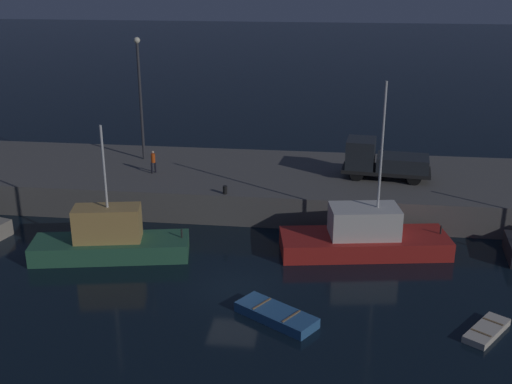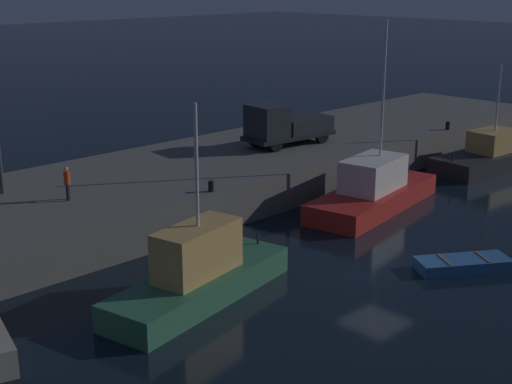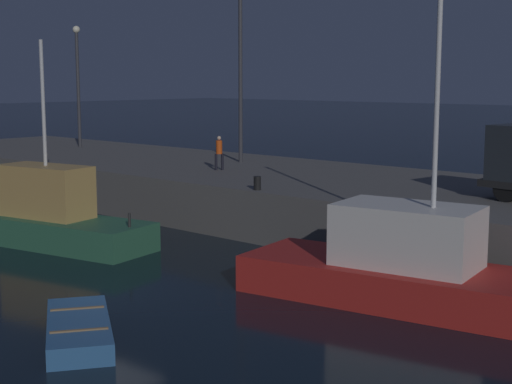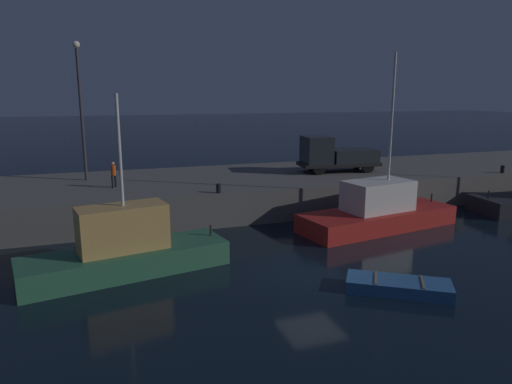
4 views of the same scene
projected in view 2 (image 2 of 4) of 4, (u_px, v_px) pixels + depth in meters
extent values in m
plane|color=black|center=(378.00, 268.00, 31.55)|extent=(320.00, 320.00, 0.00)
cube|color=#5B5956|center=(177.00, 184.00, 40.45)|extent=(63.62, 10.61, 2.00)
cube|color=#2D6647|center=(199.00, 286.00, 28.44)|extent=(8.96, 4.15, 1.05)
cube|color=tan|center=(197.00, 250.00, 27.96)|extent=(3.87, 2.27, 1.93)
cylinder|color=silver|center=(196.00, 166.00, 27.09)|extent=(0.14, 0.14, 4.60)
cylinder|color=#262626|center=(258.00, 238.00, 31.37)|extent=(0.10, 0.10, 0.50)
cube|color=#232328|center=(497.00, 158.00, 48.32)|extent=(10.66, 3.95, 1.05)
cube|color=tan|center=(494.00, 141.00, 47.69)|extent=(3.31, 2.36, 1.36)
cylinder|color=silver|center=(498.00, 97.00, 46.91)|extent=(0.14, 0.14, 4.21)
cylinder|color=#262626|center=(452.00, 157.00, 45.15)|extent=(0.10, 0.10, 0.50)
cube|color=red|center=(373.00, 198.00, 39.55)|extent=(9.82, 4.62, 1.06)
cube|color=silver|center=(373.00, 174.00, 39.10)|extent=(4.13, 2.80, 1.70)
cylinder|color=silver|center=(383.00, 89.00, 38.43)|extent=(0.14, 0.14, 7.02)
cylinder|color=#262626|center=(408.00, 168.00, 42.71)|extent=(0.10, 0.10, 0.50)
cube|color=#2D6099|center=(463.00, 264.00, 31.37)|extent=(4.09, 3.38, 0.49)
cube|color=olive|center=(444.00, 260.00, 31.13)|extent=(0.79, 1.13, 0.04)
cube|color=olive|center=(483.00, 257.00, 31.46)|extent=(0.79, 1.13, 0.04)
cylinder|color=black|center=(276.00, 144.00, 43.44)|extent=(0.92, 0.37, 0.90)
cylinder|color=black|center=(256.00, 139.00, 44.86)|extent=(0.92, 0.37, 0.90)
cylinder|color=black|center=(322.00, 136.00, 45.65)|extent=(0.92, 0.37, 0.90)
cylinder|color=black|center=(301.00, 131.00, 47.06)|extent=(0.92, 0.37, 0.90)
cube|color=black|center=(289.00, 135.00, 45.22)|extent=(5.97, 2.85, 0.25)
cube|color=#23282D|center=(267.00, 121.00, 43.89)|extent=(2.07, 2.43, 1.90)
cube|color=#23282D|center=(302.00, 124.00, 45.68)|extent=(3.56, 2.59, 0.91)
cylinder|color=black|center=(68.00, 191.00, 34.27)|extent=(0.12, 0.12, 0.75)
cylinder|color=black|center=(67.00, 193.00, 33.99)|extent=(0.12, 0.12, 0.75)
cylinder|color=#E54C14|center=(67.00, 178.00, 33.94)|extent=(0.40, 0.40, 0.62)
sphere|color=beige|center=(66.00, 169.00, 33.82)|extent=(0.18, 0.18, 0.18)
cylinder|color=black|center=(211.00, 186.00, 35.50)|extent=(0.28, 0.28, 0.52)
cylinder|color=black|center=(448.00, 126.00, 49.63)|extent=(0.28, 0.28, 0.54)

